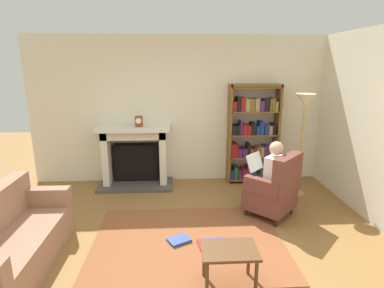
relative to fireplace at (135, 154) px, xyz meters
The scene contains 13 objects.
ground 2.53m from the fireplace, 68.96° to the right, with size 14.00×14.00×0.00m, color olive.
back_wall 1.19m from the fireplace, 15.95° to the left, with size 5.60×0.10×2.70m, color silver.
side_wall_right 3.76m from the fireplace, 16.51° to the right, with size 0.10×5.20×2.70m, color silver.
area_rug 2.26m from the fireplace, 66.14° to the right, with size 2.40×1.80×0.01m, color brown.
fireplace is the anchor object (origin of this frame).
mantel_clock 0.64m from the fireplace, 44.26° to the right, with size 0.14×0.14×0.19m.
bookshelf 2.20m from the fireplace, ahead, with size 0.93×0.32×1.84m.
armchair_reading 2.58m from the fireplace, 32.37° to the right, with size 0.89×0.89×0.97m.
seated_reader 2.46m from the fireplace, 31.82° to the right, with size 0.58×0.58×1.14m.
sofa_floral 2.68m from the fireplace, 113.56° to the right, with size 0.73×1.70×0.85m.
side_table 3.10m from the fireplace, 65.91° to the right, with size 0.56×0.39×0.43m.
scattered_books 2.36m from the fireplace, 63.99° to the right, with size 0.76×0.40×0.04m.
floor_lamp 3.03m from the fireplace, 12.48° to the right, with size 0.32×0.32×1.73m.
Camera 1 is at (-0.14, -3.18, 2.20)m, focal length 28.85 mm.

